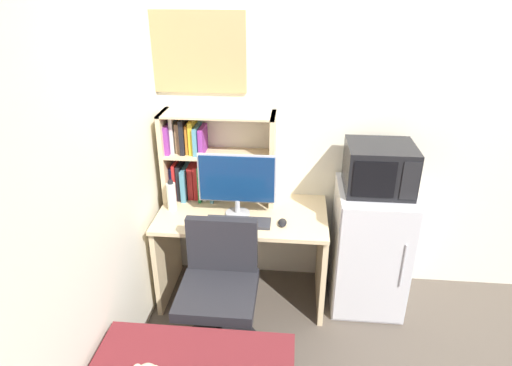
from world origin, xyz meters
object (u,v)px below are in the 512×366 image
(monitor, at_px, (237,181))
(keyboard, at_px, (238,222))
(desk_chair, at_px, (220,299))
(wall_corkboard, at_px, (194,52))
(microwave, at_px, (379,168))
(mini_fridge, at_px, (369,247))
(water_bottle, at_px, (172,196))
(hutch_bookshelf, at_px, (202,157))
(computer_mouse, at_px, (282,223))

(monitor, distance_m, keyboard, 0.28)
(desk_chair, relative_size, wall_corkboard, 1.22)
(monitor, height_order, wall_corkboard, wall_corkboard)
(keyboard, distance_m, microwave, 1.01)
(mini_fridge, xyz_separation_m, desk_chair, (-1.00, -0.56, -0.08))
(water_bottle, distance_m, microwave, 1.45)
(desk_chair, distance_m, wall_corkboard, 1.65)
(hutch_bookshelf, height_order, desk_chair, hutch_bookshelf)
(keyboard, relative_size, desk_chair, 0.50)
(monitor, distance_m, computer_mouse, 0.42)
(desk_chair, bearing_deg, mini_fridge, 29.19)
(hutch_bookshelf, xyz_separation_m, desk_chair, (0.23, -0.73, -0.67))
(microwave, bearing_deg, keyboard, -167.98)
(microwave, bearing_deg, desk_chair, -150.68)
(keyboard, bearing_deg, monitor, 99.32)
(monitor, xyz_separation_m, keyboard, (0.02, -0.13, -0.25))
(monitor, bearing_deg, desk_chair, -96.55)
(hutch_bookshelf, relative_size, monitor, 1.51)
(water_bottle, height_order, desk_chair, water_bottle)
(water_bottle, height_order, microwave, microwave)
(keyboard, distance_m, mini_fridge, 0.98)
(keyboard, relative_size, wall_corkboard, 0.61)
(computer_mouse, bearing_deg, monitor, 160.65)
(microwave, bearing_deg, water_bottle, -178.26)
(hutch_bookshelf, bearing_deg, microwave, -7.79)
(desk_chair, height_order, wall_corkboard, wall_corkboard)
(computer_mouse, relative_size, desk_chair, 0.12)
(hutch_bookshelf, xyz_separation_m, microwave, (1.23, -0.17, 0.04))
(monitor, bearing_deg, computer_mouse, -19.35)
(monitor, bearing_deg, wall_corkboard, 133.71)
(keyboard, bearing_deg, hutch_bookshelf, 130.15)
(water_bottle, relative_size, microwave, 0.52)
(desk_chair, bearing_deg, microwave, 29.32)
(keyboard, relative_size, mini_fridge, 0.47)
(computer_mouse, height_order, desk_chair, desk_chair)
(keyboard, bearing_deg, water_bottle, 162.73)
(wall_corkboard, bearing_deg, water_bottle, -114.64)
(mini_fridge, xyz_separation_m, microwave, (0.00, 0.00, 0.63))
(hutch_bookshelf, relative_size, microwave, 1.83)
(monitor, distance_m, mini_fridge, 1.08)
(keyboard, distance_m, desk_chair, 0.52)
(hutch_bookshelf, xyz_separation_m, wall_corkboard, (-0.04, 0.11, 0.72))
(microwave, distance_m, wall_corkboard, 1.47)
(computer_mouse, bearing_deg, microwave, 16.09)
(keyboard, height_order, water_bottle, water_bottle)
(keyboard, bearing_deg, mini_fridge, 11.84)
(hutch_bookshelf, xyz_separation_m, computer_mouse, (0.61, -0.35, -0.31))
(wall_corkboard, bearing_deg, microwave, -12.15)
(water_bottle, height_order, mini_fridge, water_bottle)
(keyboard, bearing_deg, desk_chair, -101.99)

